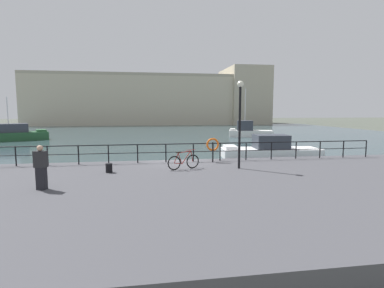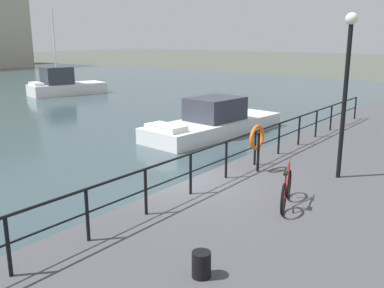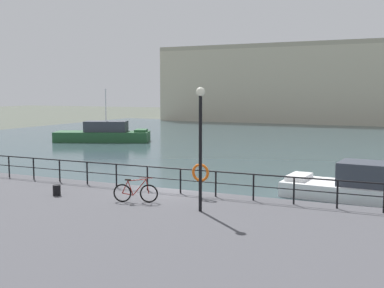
# 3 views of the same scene
# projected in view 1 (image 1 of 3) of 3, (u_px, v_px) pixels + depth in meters

# --- Properties ---
(ground_plane) EXTENTS (240.00, 240.00, 0.00)m
(ground_plane) POSITION_uv_depth(u_px,v_px,m) (177.00, 172.00, 18.32)
(ground_plane) COLOR #4C5147
(water_basin) EXTENTS (80.00, 60.00, 0.01)m
(water_basin) POSITION_uv_depth(u_px,v_px,m) (157.00, 134.00, 47.97)
(water_basin) COLOR #33474C
(water_basin) RESTS_ON ground_plane
(quay_promenade) EXTENTS (56.00, 13.00, 0.74)m
(quay_promenade) POSITION_uv_depth(u_px,v_px,m) (195.00, 196.00, 11.90)
(quay_promenade) COLOR #47474C
(quay_promenade) RESTS_ON ground_plane
(harbor_building) EXTENTS (60.96, 16.58, 15.06)m
(harbor_building) POSITION_uv_depth(u_px,v_px,m) (170.00, 101.00, 80.65)
(harbor_building) COLOR #C1B79E
(harbor_building) RESTS_ON ground_plane
(moored_blue_motorboat) EXTENTS (9.80, 6.17, 5.34)m
(moored_blue_motorboat) POSITION_uv_depth(u_px,v_px,m) (7.00, 134.00, 36.68)
(moored_blue_motorboat) COLOR #23512D
(moored_blue_motorboat) RESTS_ON water_basin
(moored_small_launch) EXTENTS (6.42, 3.96, 6.76)m
(moored_small_launch) POSITION_uv_depth(u_px,v_px,m) (248.00, 131.00, 42.59)
(moored_small_launch) COLOR white
(moored_small_launch) RESTS_ON water_basin
(moored_green_narrowboat) EXTENTS (7.91, 3.24, 1.79)m
(moored_green_narrowboat) POSITION_uv_depth(u_px,v_px,m) (270.00, 149.00, 23.94)
(moored_green_narrowboat) COLOR white
(moored_green_narrowboat) RESTS_ON water_basin
(quay_railing) EXTENTS (25.80, 0.07, 1.08)m
(quay_railing) POSITION_uv_depth(u_px,v_px,m) (166.00, 150.00, 17.30)
(quay_railing) COLOR black
(quay_railing) RESTS_ON quay_promenade
(parked_bicycle) EXTENTS (1.69, 0.64, 0.98)m
(parked_bicycle) POSITION_uv_depth(u_px,v_px,m) (184.00, 162.00, 15.26)
(parked_bicycle) COLOR black
(parked_bicycle) RESTS_ON quay_promenade
(mooring_bollard) EXTENTS (0.32, 0.32, 0.44)m
(mooring_bollard) POSITION_uv_depth(u_px,v_px,m) (109.00, 168.00, 14.46)
(mooring_bollard) COLOR black
(mooring_bollard) RESTS_ON quay_promenade
(life_ring_stand) EXTENTS (0.75, 0.16, 1.40)m
(life_ring_stand) POSITION_uv_depth(u_px,v_px,m) (213.00, 145.00, 17.34)
(life_ring_stand) COLOR black
(life_ring_stand) RESTS_ON quay_promenade
(quay_lamp_post) EXTENTS (0.32, 0.32, 4.46)m
(quay_lamp_post) POSITION_uv_depth(u_px,v_px,m) (240.00, 113.00, 15.19)
(quay_lamp_post) COLOR black
(quay_lamp_post) RESTS_ON quay_promenade
(standing_person) EXTENTS (0.50, 0.38, 1.69)m
(standing_person) POSITION_uv_depth(u_px,v_px,m) (41.00, 167.00, 11.32)
(standing_person) COLOR black
(standing_person) RESTS_ON quay_promenade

